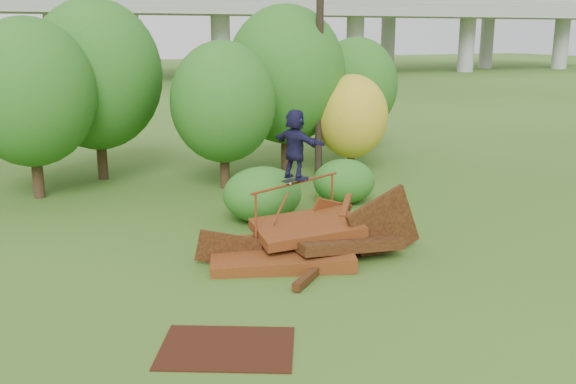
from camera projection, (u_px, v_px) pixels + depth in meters
name	position (u px, v px, depth m)	size (l,w,h in m)	color
ground	(356.00, 275.00, 14.76)	(240.00, 240.00, 0.00)	#2D5116
scrap_pile	(308.00, 243.00, 15.78)	(5.71, 3.55, 2.15)	#4E230E
grind_rail	(296.00, 198.00, 16.40)	(3.01, 1.27, 1.73)	maroon
skateboard	(295.00, 179.00, 16.25)	(0.83, 0.51, 0.08)	black
skater	(295.00, 144.00, 16.03)	(1.64, 0.52, 1.77)	#191739
flat_plate	(227.00, 348.00, 11.32)	(2.34, 1.67, 0.03)	black
tree_0	(30.00, 93.00, 20.79)	(4.22, 4.22, 5.95)	black
tree_1	(96.00, 75.00, 23.45)	(4.79, 4.79, 6.67)	black
tree_2	(223.00, 102.00, 22.26)	(3.68, 3.68, 5.18)	black
tree_3	(286.00, 75.00, 25.05)	(4.68, 4.68, 6.50)	black
tree_4	(352.00, 117.00, 24.78)	(2.81, 2.81, 3.88)	black
tree_5	(356.00, 86.00, 28.83)	(3.73, 3.73, 5.24)	black
shrub_left	(262.00, 194.00, 18.79)	(2.34, 2.16, 1.62)	#1F5516
shrub_right	(344.00, 181.00, 20.80)	(2.04, 1.87, 1.45)	#1F5516
utility_pole	(320.00, 47.00, 23.60)	(1.40, 0.28, 9.67)	black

